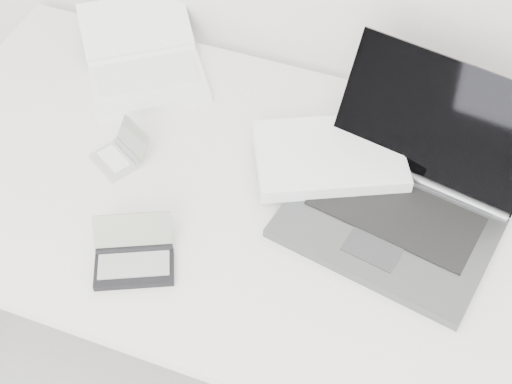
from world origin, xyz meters
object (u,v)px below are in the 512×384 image
(desk, at_px, (276,214))
(palmtop_charcoal, at_px, (134,259))
(netbook_open_white, at_px, (145,66))
(laptop_large, at_px, (375,181))

(desk, bearing_deg, palmtop_charcoal, -130.35)
(desk, height_order, palmtop_charcoal, palmtop_charcoal)
(desk, bearing_deg, netbook_open_white, 148.57)
(laptop_large, xyz_separation_m, netbook_open_white, (-0.60, 0.17, -0.02))
(netbook_open_white, xyz_separation_m, palmtop_charcoal, (0.22, -0.49, -0.01))
(desk, distance_m, netbook_open_white, 0.50)
(desk, distance_m, palmtop_charcoal, 0.32)
(palmtop_charcoal, bearing_deg, desk, 24.78)
(desk, xyz_separation_m, palmtop_charcoal, (-0.20, -0.24, 0.06))
(desk, distance_m, laptop_large, 0.22)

